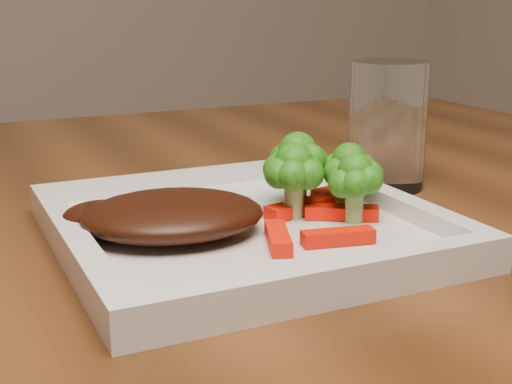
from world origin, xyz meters
name	(u,v)px	position (x,y,z in m)	size (l,w,h in m)	color
plate	(244,233)	(0.07, -0.24, 0.76)	(0.27, 0.27, 0.01)	silver
steak	(173,215)	(0.01, -0.23, 0.78)	(0.13, 0.10, 0.03)	black
broccoli_0	(297,165)	(0.13, -0.21, 0.80)	(0.06, 0.06, 0.07)	#347112
broccoli_1	(349,170)	(0.16, -0.23, 0.79)	(0.05, 0.05, 0.06)	#116B13
broccoli_2	(355,184)	(0.15, -0.26, 0.79)	(0.05, 0.05, 0.06)	#266711
broccoli_3	(294,179)	(0.11, -0.23, 0.79)	(0.06, 0.06, 0.06)	#236E12
carrot_0	(338,237)	(0.11, -0.30, 0.77)	(0.05, 0.01, 0.01)	red
carrot_2	(278,238)	(0.07, -0.29, 0.77)	(0.05, 0.01, 0.01)	red
carrot_3	(338,191)	(0.17, -0.20, 0.77)	(0.05, 0.01, 0.01)	#F81E04
carrot_5	(342,212)	(0.14, -0.25, 0.77)	(0.06, 0.02, 0.01)	#FF1304
carrot_6	(300,208)	(0.12, -0.23, 0.77)	(0.06, 0.02, 0.01)	#FF1404
drinking_glass	(387,125)	(0.25, -0.15, 0.81)	(0.07, 0.07, 0.12)	white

